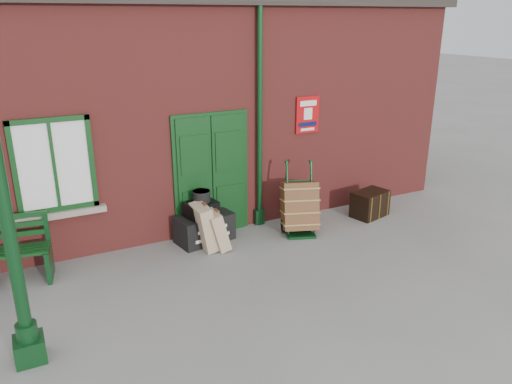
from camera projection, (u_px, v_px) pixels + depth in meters
ground at (263, 261)px, 8.24m from camera, size 80.00×80.00×0.00m
station_building at (187, 100)px, 10.47m from camera, size 10.30×4.30×4.36m
canopy_column at (13, 252)px, 5.41m from camera, size 0.34×0.34×3.61m
houdini_trunk at (204, 228)px, 8.92m from camera, size 1.08×0.72×0.50m
strongbox at (201, 209)px, 8.78m from camera, size 0.61×0.49×0.25m
hatbox at (202, 196)px, 8.74m from camera, size 0.35×0.35×0.20m
suitcase_back at (204, 227)px, 8.57m from camera, size 0.36×0.57×0.81m
suitcase_front at (216, 230)px, 8.58m from camera, size 0.37×0.51×0.70m
porter_trolley at (300, 207)px, 9.19m from camera, size 0.83×0.86×1.32m
dark_trunk at (370, 204)px, 10.04m from camera, size 0.82×0.64×0.52m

